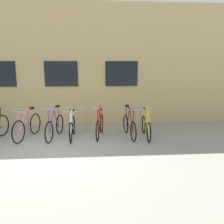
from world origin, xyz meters
The scene contains 9 objects.
ground_plane centered at (0.00, 0.00, 0.00)m, with size 42.00×42.00×0.00m, color gray.
storefront_building centered at (0.00, 5.87, 2.39)m, with size 28.00×5.39×4.79m.
bike_rack centered at (-0.31, 1.90, 0.55)m, with size 6.62×0.05×0.90m.
bicycle_maroon centered at (2.47, 1.32, 0.37)m, with size 0.44×1.66×1.05m.
bicycle_pink centered at (-0.94, 1.43, 0.39)m, with size 0.58×1.76×1.01m.
bicycle_purple centered at (-0.04, 1.37, 0.39)m, with size 0.48×1.69×1.08m.
bicycle_white centered at (0.54, 1.31, 0.37)m, with size 0.44×1.64×1.00m.
bicycle_red centered at (1.46, 1.43, 0.38)m, with size 0.44×1.67×1.09m.
bicycle_yellow centered at (3.02, 1.20, 0.37)m, with size 0.44×1.64×1.08m.
Camera 1 is at (1.31, -6.25, 2.39)m, focal length 37.33 mm.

